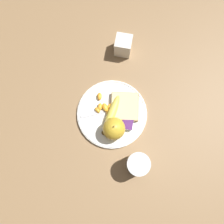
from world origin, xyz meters
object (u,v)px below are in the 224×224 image
Objects in this scene: fork at (109,110)px; jam_packet at (127,123)px; condiment_caddy at (123,46)px; bread_slice at (125,107)px; plate at (112,113)px; juice_glass at (137,164)px; apple at (114,129)px; banana at (111,115)px.

fork is 3.62× the size of jam_packet.
condiment_caddy is (-0.27, 0.01, 0.02)m from fork.
jam_packet is (0.04, 0.08, 0.01)m from fork.
bread_slice is 0.70× the size of fork.
plate is 1.52× the size of fork.
juice_glass is 1.29× the size of condiment_caddy.
plate is at bearing -58.36° from fork.
apple is at bearing 16.52° from plate.
bread_slice is (-0.20, -0.08, -0.02)m from juice_glass.
juice_glass is 0.15m from jam_packet.
jam_packet is (-0.03, 0.05, -0.03)m from apple.
apple is 0.06m from jam_packet.
condiment_caddy is at bearing -179.25° from banana.
plate is 3.45× the size of condiment_caddy.
plate is at bearing -114.98° from jam_packet.
juice_glass is (0.17, 0.12, 0.04)m from plate.
fork is at bearing -123.23° from plate.
jam_packet reaches higher than fork.
banana reaches higher than plate.
apple reaches higher than banana.
condiment_caddy reaches higher than bread_slice.
banana is 0.29m from condiment_caddy.
juice_glass reaches higher than jam_packet.
banana is at bearing -106.26° from jam_packet.
plate is at bearing -144.56° from juice_glass.
apple is at bearing 4.32° from condiment_caddy.
banana is (-0.05, -0.02, -0.02)m from apple.
banana is (0.01, -0.00, 0.02)m from plate.
jam_packet is at bearing 19.23° from bread_slice.
bread_slice is 0.07m from jam_packet.
banana is 0.07m from jam_packet.
apple is 1.17× the size of condiment_caddy.
condiment_caddy is at bearing 63.15° from fork.
fork is at bearing -149.65° from banana.
banana reaches higher than bread_slice.
apple is 0.10m from bread_slice.
apple is 0.06m from banana.
bread_slice is at bearing -160.77° from jam_packet.
plate is at bearing 1.39° from condiment_caddy.
fork is at bearing -142.94° from juice_glass.
juice_glass reaches higher than condiment_caddy.
juice_glass is 0.46m from condiment_caddy.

